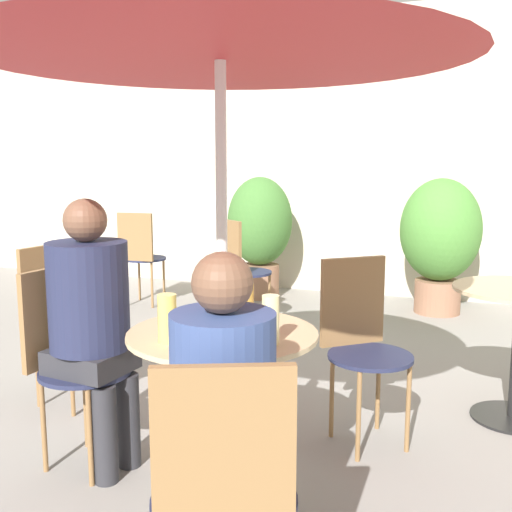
% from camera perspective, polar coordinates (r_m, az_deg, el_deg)
% --- Properties ---
extents(ground_plane, '(20.00, 20.00, 0.00)m').
position_cam_1_polar(ground_plane, '(2.85, -5.63, -21.20)').
color(ground_plane, gray).
extents(storefront_wall, '(10.00, 0.06, 3.00)m').
position_cam_1_polar(storefront_wall, '(6.53, 10.37, 9.46)').
color(storefront_wall, beige).
rests_on(storefront_wall, ground_plane).
extents(cafe_table_near, '(0.77, 0.77, 0.75)m').
position_cam_1_polar(cafe_table_near, '(2.50, -3.15, -11.49)').
color(cafe_table_near, black).
rests_on(cafe_table_near, ground_plane).
extents(bistro_chair_0, '(0.44, 0.43, 0.94)m').
position_cam_1_polar(bistro_chair_0, '(2.98, -17.46, -8.34)').
color(bistro_chair_0, '#232847').
rests_on(bistro_chair_0, ground_plane).
extents(bistro_chair_1, '(0.46, 0.48, 0.94)m').
position_cam_1_polar(bistro_chair_1, '(1.73, -3.05, -21.09)').
color(bistro_chair_1, '#232847').
rests_on(bistro_chair_1, ground_plane).
extents(bistro_chair_2, '(0.45, 0.43, 0.94)m').
position_cam_1_polar(bistro_chair_2, '(3.76, -18.39, -4.81)').
color(bistro_chair_2, '#232847').
rests_on(bistro_chair_2, ground_plane).
extents(bistro_chair_3, '(0.48, 0.49, 0.94)m').
position_cam_1_polar(bistro_chair_3, '(5.20, -1.73, -0.60)').
color(bistro_chair_3, '#232847').
rests_on(bistro_chair_3, ground_plane).
extents(bistro_chair_4, '(0.43, 0.43, 0.94)m').
position_cam_1_polar(bistro_chair_4, '(6.01, -11.00, 0.55)').
color(bistro_chair_4, '#232847').
rests_on(bistro_chair_4, ground_plane).
extents(bistro_chair_5, '(0.49, 0.49, 0.94)m').
position_cam_1_polar(bistro_chair_5, '(3.15, 9.95, -7.14)').
color(bistro_chair_5, '#232847').
rests_on(bistro_chair_5, ground_plane).
extents(seated_person_0, '(0.39, 0.36, 1.27)m').
position_cam_1_polar(seated_person_0, '(2.83, -15.37, -5.25)').
color(seated_person_0, '#2D2D33').
rests_on(seated_person_0, ground_plane).
extents(seated_person_1, '(0.35, 0.37, 1.19)m').
position_cam_1_polar(seated_person_1, '(1.80, -3.12, -14.46)').
color(seated_person_1, brown).
rests_on(seated_person_1, ground_plane).
extents(beer_glass_0, '(0.07, 0.07, 0.15)m').
position_cam_1_polar(beer_glass_0, '(2.64, -0.95, -4.26)').
color(beer_glass_0, '#B28433').
rests_on(beer_glass_0, cafe_table_near).
extents(beer_glass_1, '(0.07, 0.07, 0.19)m').
position_cam_1_polar(beer_glass_1, '(2.29, -8.46, -5.92)').
color(beer_glass_1, '#DBC65B').
rests_on(beer_glass_1, cafe_table_near).
extents(beer_glass_2, '(0.07, 0.07, 0.19)m').
position_cam_1_polar(beer_glass_2, '(2.25, 1.40, -6.08)').
color(beer_glass_2, beige).
rests_on(beer_glass_2, cafe_table_near).
extents(potted_plant_0, '(0.68, 0.68, 1.27)m').
position_cam_1_polar(potted_plant_0, '(6.29, 0.37, 2.64)').
color(potted_plant_0, '#93664C').
rests_on(potted_plant_0, ground_plane).
extents(potted_plant_1, '(0.75, 0.75, 1.28)m').
position_cam_1_polar(potted_plant_1, '(5.88, 17.14, 1.80)').
color(potted_plant_1, '#93664C').
rests_on(potted_plant_1, ground_plane).
extents(umbrella, '(1.92, 1.92, 2.09)m').
position_cam_1_polar(umbrella, '(2.40, -3.46, 21.35)').
color(umbrella, silver).
rests_on(umbrella, ground_plane).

